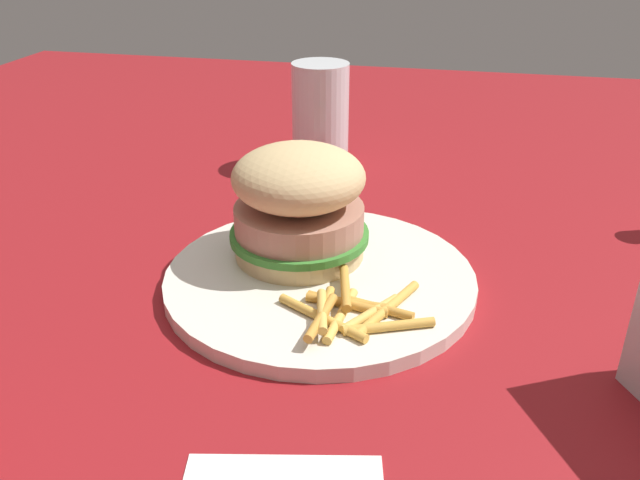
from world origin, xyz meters
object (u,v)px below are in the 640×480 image
(plate, at_px, (320,279))
(fries_pile, at_px, (351,310))
(sandwich, at_px, (300,201))
(drink_glass, at_px, (320,122))

(plate, xyz_separation_m, fries_pile, (0.06, 0.04, 0.01))
(plate, height_order, sandwich, sandwich)
(plate, relative_size, drink_glass, 2.08)
(plate, height_order, drink_glass, drink_glass)
(fries_pile, bearing_deg, sandwich, -146.14)
(plate, distance_m, drink_glass, 0.29)
(plate, height_order, fries_pile, fries_pile)
(sandwich, xyz_separation_m, fries_pile, (0.09, 0.06, -0.04))
(sandwich, relative_size, drink_glass, 0.97)
(plate, relative_size, fries_pile, 2.16)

